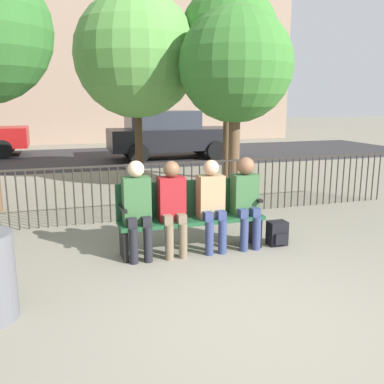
{
  "coord_description": "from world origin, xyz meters",
  "views": [
    {
      "loc": [
        -1.65,
        -3.15,
        1.97
      ],
      "look_at": [
        0.0,
        2.0,
        0.8
      ],
      "focal_mm": 40.0,
      "sensor_mm": 36.0,
      "label": 1
    }
  ],
  "objects_px": {
    "park_bench": "(190,213)",
    "tree_0": "(229,35)",
    "seated_person_0": "(137,205)",
    "tree_1": "(136,55)",
    "backpack": "(277,233)",
    "tree_3": "(236,66)",
    "seated_person_2": "(212,201)",
    "seated_person_1": "(172,203)",
    "seated_person_3": "(246,196)",
    "parked_car_1": "(169,134)"
  },
  "relations": [
    {
      "from": "seated_person_3",
      "to": "parked_car_1",
      "type": "bearing_deg",
      "value": 81.86
    },
    {
      "from": "seated_person_1",
      "to": "tree_3",
      "type": "xyz_separation_m",
      "value": [
        2.29,
        3.36,
        1.98
      ]
    },
    {
      "from": "park_bench",
      "to": "seated_person_0",
      "type": "height_order",
      "value": "seated_person_0"
    },
    {
      "from": "seated_person_2",
      "to": "tree_1",
      "type": "height_order",
      "value": "tree_1"
    },
    {
      "from": "seated_person_0",
      "to": "seated_person_1",
      "type": "distance_m",
      "value": 0.45
    },
    {
      "from": "park_bench",
      "to": "tree_0",
      "type": "bearing_deg",
      "value": 62.3
    },
    {
      "from": "park_bench",
      "to": "seated_person_3",
      "type": "distance_m",
      "value": 0.78
    },
    {
      "from": "seated_person_1",
      "to": "seated_person_3",
      "type": "distance_m",
      "value": 1.03
    },
    {
      "from": "tree_0",
      "to": "seated_person_0",
      "type": "bearing_deg",
      "value": -123.69
    },
    {
      "from": "tree_1",
      "to": "tree_3",
      "type": "relative_size",
      "value": 1.15
    },
    {
      "from": "seated_person_2",
      "to": "tree_1",
      "type": "relative_size",
      "value": 0.27
    },
    {
      "from": "park_bench",
      "to": "tree_0",
      "type": "relative_size",
      "value": 0.42
    },
    {
      "from": "seated_person_3",
      "to": "tree_3",
      "type": "bearing_deg",
      "value": 69.38
    },
    {
      "from": "seated_person_1",
      "to": "tree_1",
      "type": "height_order",
      "value": "tree_1"
    },
    {
      "from": "seated_person_0",
      "to": "tree_1",
      "type": "relative_size",
      "value": 0.28
    },
    {
      "from": "seated_person_3",
      "to": "park_bench",
      "type": "bearing_deg",
      "value": 170.19
    },
    {
      "from": "tree_1",
      "to": "backpack",
      "type": "bearing_deg",
      "value": -79.95
    },
    {
      "from": "park_bench",
      "to": "tree_3",
      "type": "relative_size",
      "value": 0.5
    },
    {
      "from": "seated_person_0",
      "to": "seated_person_3",
      "type": "bearing_deg",
      "value": -0.02
    },
    {
      "from": "seated_person_0",
      "to": "backpack",
      "type": "bearing_deg",
      "value": -2.88
    },
    {
      "from": "backpack",
      "to": "tree_1",
      "type": "height_order",
      "value": "tree_1"
    },
    {
      "from": "park_bench",
      "to": "seated_person_1",
      "type": "bearing_deg",
      "value": -155.17
    },
    {
      "from": "seated_person_3",
      "to": "backpack",
      "type": "distance_m",
      "value": 0.7
    },
    {
      "from": "seated_person_1",
      "to": "backpack",
      "type": "relative_size",
      "value": 3.64
    },
    {
      "from": "backpack",
      "to": "tree_3",
      "type": "height_order",
      "value": "tree_3"
    },
    {
      "from": "seated_person_3",
      "to": "backpack",
      "type": "xyz_separation_m",
      "value": [
        0.45,
        -0.1,
        -0.54
      ]
    },
    {
      "from": "backpack",
      "to": "tree_3",
      "type": "relative_size",
      "value": 0.09
    },
    {
      "from": "seated_person_1",
      "to": "seated_person_3",
      "type": "height_order",
      "value": "seated_person_3"
    },
    {
      "from": "tree_0",
      "to": "seated_person_1",
      "type": "bearing_deg",
      "value": -119.7
    },
    {
      "from": "park_bench",
      "to": "tree_0",
      "type": "distance_m",
      "value": 5.93
    },
    {
      "from": "seated_person_0",
      "to": "seated_person_3",
      "type": "relative_size",
      "value": 1.01
    },
    {
      "from": "tree_1",
      "to": "parked_car_1",
      "type": "bearing_deg",
      "value": 65.51
    },
    {
      "from": "parked_car_1",
      "to": "seated_person_0",
      "type": "bearing_deg",
      "value": -107.08
    },
    {
      "from": "park_bench",
      "to": "tree_3",
      "type": "distance_m",
      "value": 4.38
    },
    {
      "from": "backpack",
      "to": "tree_1",
      "type": "relative_size",
      "value": 0.08
    },
    {
      "from": "park_bench",
      "to": "tree_3",
      "type": "bearing_deg",
      "value": 58.13
    },
    {
      "from": "backpack",
      "to": "parked_car_1",
      "type": "bearing_deg",
      "value": 84.73
    },
    {
      "from": "seated_person_0",
      "to": "seated_person_2",
      "type": "distance_m",
      "value": 0.98
    },
    {
      "from": "seated_person_3",
      "to": "tree_3",
      "type": "relative_size",
      "value": 0.32
    },
    {
      "from": "seated_person_1",
      "to": "park_bench",
      "type": "bearing_deg",
      "value": 24.83
    },
    {
      "from": "tree_1",
      "to": "tree_3",
      "type": "xyz_separation_m",
      "value": [
        1.74,
        -1.75,
        -0.32
      ]
    },
    {
      "from": "seated_person_2",
      "to": "parked_car_1",
      "type": "distance_m",
      "value": 9.16
    },
    {
      "from": "seated_person_1",
      "to": "tree_0",
      "type": "xyz_separation_m",
      "value": [
        2.67,
        4.68,
        2.77
      ]
    },
    {
      "from": "seated_person_1",
      "to": "tree_3",
      "type": "distance_m",
      "value": 4.52
    },
    {
      "from": "parked_car_1",
      "to": "seated_person_2",
      "type": "bearing_deg",
      "value": -101.18
    },
    {
      "from": "park_bench",
      "to": "seated_person_2",
      "type": "bearing_deg",
      "value": -27.02
    },
    {
      "from": "parked_car_1",
      "to": "seated_person_3",
      "type": "bearing_deg",
      "value": -98.14
    },
    {
      "from": "seated_person_0",
      "to": "tree_0",
      "type": "xyz_separation_m",
      "value": [
        3.12,
        4.68,
        2.76
      ]
    },
    {
      "from": "seated_person_3",
      "to": "tree_3",
      "type": "height_order",
      "value": "tree_3"
    },
    {
      "from": "tree_0",
      "to": "backpack",
      "type": "bearing_deg",
      "value": -104.08
    }
  ]
}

